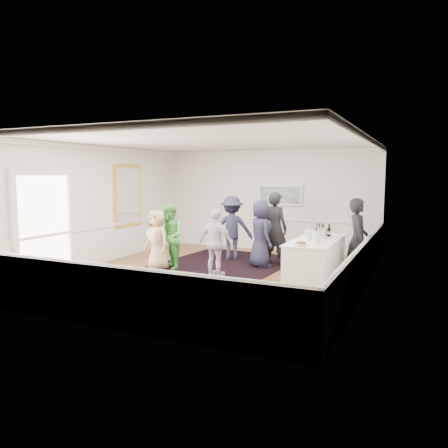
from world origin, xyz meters
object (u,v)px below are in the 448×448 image
at_px(guest_dark_a, 232,228).
at_px(guest_dark_b, 275,228).
at_px(ice_bucket, 322,233).
at_px(guest_navy, 260,234).
at_px(bartender, 358,239).
at_px(nut_bowl, 301,244).
at_px(serving_table, 316,261).
at_px(guest_green, 169,237).
at_px(guest_lilac, 216,243).
at_px(guest_tan, 157,240).

height_order(guest_dark_a, guest_dark_b, guest_dark_b).
bearing_deg(ice_bucket, guest_navy, 153.24).
bearing_deg(bartender, nut_bowl, 141.77).
height_order(serving_table, guest_navy, guest_navy).
relative_size(guest_green, nut_bowl, 6.68).
height_order(guest_dark_b, ice_bucket, guest_dark_b).
bearing_deg(guest_dark_b, bartender, 174.44).
distance_m(serving_table, guest_lilac, 2.35).
relative_size(guest_navy, ice_bucket, 6.77).
height_order(serving_table, guest_dark_b, guest_dark_b).
bearing_deg(guest_dark_b, guest_green, 52.99).
bearing_deg(guest_navy, guest_dark_b, -71.01).
height_order(guest_dark_b, guest_navy, guest_dark_b).
distance_m(guest_dark_b, nut_bowl, 2.97).
distance_m(guest_dark_b, ice_bucket, 2.10).
distance_m(guest_tan, guest_green, 0.34).
xyz_separation_m(guest_green, nut_bowl, (3.65, -0.86, 0.18)).
height_order(guest_navy, ice_bucket, guest_navy).
xyz_separation_m(guest_green, guest_navy, (2.01, 1.26, 0.03)).
distance_m(guest_dark_a, guest_dark_b, 1.33).
bearing_deg(ice_bucket, serving_table, -109.46).
bearing_deg(guest_tan, serving_table, 22.42).
distance_m(guest_dark_a, ice_bucket, 3.26).
height_order(serving_table, ice_bucket, ice_bucket).
bearing_deg(bartender, guest_dark_a, 62.99).
bearing_deg(nut_bowl, guest_navy, 127.88).
bearing_deg(guest_tan, guest_lilac, 17.85).
bearing_deg(ice_bucket, bartender, 37.95).
bearing_deg(guest_dark_b, nut_bowl, 133.27).
bearing_deg(guest_dark_a, guest_lilac, 79.70).
xyz_separation_m(serving_table, guest_lilac, (-2.30, -0.37, 0.31)).
relative_size(guest_green, ice_bucket, 6.52).
distance_m(guest_green, guest_dark_b, 2.85).
bearing_deg(guest_green, guest_tan, -87.57).
relative_size(guest_lilac, guest_dark_b, 0.83).
relative_size(guest_green, guest_navy, 0.96).
bearing_deg(guest_green, nut_bowl, 27.95).
bearing_deg(guest_dark_a, guest_dark_b, 151.44).
xyz_separation_m(guest_dark_a, guest_navy, (1.08, -0.60, -0.03)).
height_order(bartender, guest_lilac, bartender).
relative_size(bartender, guest_dark_b, 0.96).
distance_m(serving_table, ice_bucket, 0.65).
relative_size(guest_tan, guest_dark_a, 0.85).
relative_size(serving_table, guest_lilac, 1.51).
relative_size(ice_bucket, nut_bowl, 1.02).
bearing_deg(guest_navy, guest_dark_a, 15.17).
bearing_deg(guest_dark_a, nut_bowl, 111.07).
xyz_separation_m(guest_green, guest_lilac, (1.43, -0.22, -0.03)).
bearing_deg(guest_green, guest_navy, 73.23).
xyz_separation_m(bartender, nut_bowl, (-0.86, -1.76, 0.09)).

